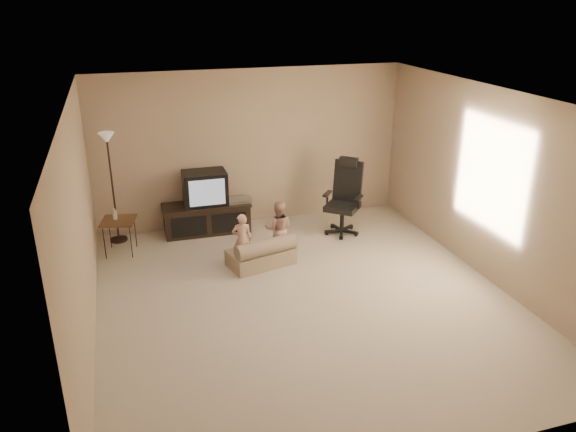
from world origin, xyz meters
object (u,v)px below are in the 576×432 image
Objects in this scene: tv_stand at (207,207)px; office_chair at (344,207)px; side_table at (118,221)px; toddler_right at (278,229)px; child_sofa at (262,254)px; toddler_left at (242,240)px; floor_lamp at (110,163)px.

tv_stand is 2.17m from office_chair.
toddler_right is at bearing -19.21° from side_table.
child_sofa is 1.19× the size of toddler_right.
tv_stand is at bearing -70.40° from toddler_left.
tv_stand reaches higher than toddler_right.
tv_stand is 1.54m from child_sofa.
office_chair is 1.91m from toddler_left.
side_table is 0.87m from floor_lamp.
side_table is 2.32m from toddler_right.
toddler_right is at bearing -158.56° from toddler_left.
child_sofa is at bearing 162.01° from toddler_left.
child_sofa is at bearing -28.59° from side_table.
office_chair reaches higher than toddler_left.
office_chair is 1.21× the size of child_sofa.
toddler_left is 0.58m from toddler_right.
tv_stand is at bearing -34.95° from toddler_right.
side_table is 2.17m from child_sofa.
office_chair is 1.33m from toddler_right.
tv_stand is 2.00× the size of side_table.
side_table is at bearing -142.71° from office_chair.
office_chair is at bearing -137.93° from toddler_right.
floor_lamp is 1.72× the size of child_sofa.
child_sofa is at bearing 59.14° from toddler_right.
toddler_left is (1.63, -0.90, -0.12)m from side_table.
toddler_left is at bearing -29.05° from side_table.
floor_lamp reaches higher than side_table.
toddler_left is (-0.25, 0.12, 0.20)m from child_sofa.
child_sofa is at bearing -37.92° from floor_lamp.
toddler_right is at bearing -53.14° from tv_stand.
office_chair is (2.07, -0.65, 0.02)m from tv_stand.
floor_lamp is 2.31m from toddler_left.
child_sofa is 0.35m from toddler_left.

